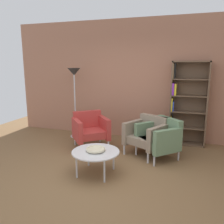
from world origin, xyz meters
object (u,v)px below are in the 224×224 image
(coffee_table_low, at_px, (96,153))
(floor_lamp_torchiere, at_px, (74,80))
(bookshelf_tall, at_px, (186,103))
(armchair_by_bookshelf, at_px, (90,129))
(armchair_near_window, at_px, (160,137))
(decorative_bowl, at_px, (96,149))
(armchair_corner_red, at_px, (147,135))

(coffee_table_low, height_order, floor_lamp_torchiere, floor_lamp_torchiere)
(bookshelf_tall, height_order, floor_lamp_torchiere, bookshelf_tall)
(armchair_by_bookshelf, height_order, armchair_near_window, same)
(decorative_bowl, bearing_deg, armchair_by_bookshelf, 117.11)
(bookshelf_tall, bearing_deg, armchair_corner_red, -128.64)
(armchair_corner_red, distance_m, armchair_by_bookshelf, 1.28)
(armchair_by_bookshelf, bearing_deg, armchair_near_window, -44.89)
(armchair_corner_red, distance_m, armchair_near_window, 0.29)
(decorative_bowl, height_order, armchair_by_bookshelf, armchair_by_bookshelf)
(bookshelf_tall, distance_m, armchair_near_window, 1.22)
(armchair_by_bookshelf, distance_m, armchair_near_window, 1.56)
(armchair_near_window, height_order, floor_lamp_torchiere, floor_lamp_torchiere)
(armchair_near_window, distance_m, floor_lamp_torchiere, 2.53)
(bookshelf_tall, relative_size, decorative_bowl, 5.94)
(bookshelf_tall, height_order, decorative_bowl, bookshelf_tall)
(decorative_bowl, distance_m, armchair_by_bookshelf, 1.33)
(coffee_table_low, relative_size, armchair_near_window, 0.84)
(armchair_corner_red, bearing_deg, decorative_bowl, -93.15)
(armchair_corner_red, height_order, armchair_near_window, same)
(coffee_table_low, bearing_deg, armchair_corner_red, 59.37)
(armchair_near_window, xyz_separation_m, floor_lamp_torchiere, (-2.20, 0.71, 1.03))
(coffee_table_low, height_order, armchair_by_bookshelf, armchair_by_bookshelf)
(armchair_by_bookshelf, distance_m, floor_lamp_torchiere, 1.35)
(bookshelf_tall, xyz_separation_m, armchair_near_window, (-0.45, -1.00, -0.54))
(armchair_corner_red, xyz_separation_m, armchair_near_window, (0.27, -0.09, 0.00))
(armchair_by_bookshelf, bearing_deg, floor_lamp_torchiere, 98.74)
(bookshelf_tall, bearing_deg, decorative_bowl, -124.38)
(armchair_by_bookshelf, bearing_deg, decorative_bowl, -102.66)
(coffee_table_low, distance_m, floor_lamp_torchiere, 2.41)
(decorative_bowl, xyz_separation_m, armchair_corner_red, (0.67, 1.14, -0.02))
(bookshelf_tall, relative_size, coffee_table_low, 2.37)
(coffee_table_low, height_order, armchair_near_window, armchair_near_window)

